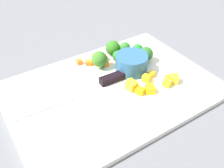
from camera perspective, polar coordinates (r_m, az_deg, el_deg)
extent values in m
plane|color=slate|center=(0.58, 0.00, -1.68)|extent=(4.00, 4.00, 0.00)
cube|color=white|center=(0.58, 0.00, -1.23)|extent=(0.47, 0.33, 0.01)
cylinder|color=#2C5F87|center=(0.62, 4.41, 4.72)|extent=(0.08, 0.08, 0.04)
cube|color=silver|center=(0.55, -15.77, -5.00)|extent=(0.14, 0.03, 0.00)
cube|color=black|center=(0.59, 0.65, 1.53)|extent=(0.08, 0.02, 0.02)
cube|color=orange|center=(0.65, -3.26, 5.19)|extent=(0.01, 0.01, 0.01)
cube|color=orange|center=(0.66, -1.90, 5.95)|extent=(0.02, 0.02, 0.01)
cube|color=orange|center=(0.65, -7.49, 5.01)|extent=(0.01, 0.01, 0.01)
cube|color=orange|center=(0.67, -3.08, 6.09)|extent=(0.02, 0.02, 0.01)
cube|color=orange|center=(0.64, -1.51, 4.73)|extent=(0.02, 0.02, 0.01)
cube|color=orange|center=(0.64, -3.07, 4.68)|extent=(0.02, 0.02, 0.01)
cube|color=orange|center=(0.66, -3.92, 5.92)|extent=(0.02, 0.02, 0.02)
cube|color=orange|center=(0.65, -4.97, 4.92)|extent=(0.02, 0.02, 0.01)
cube|color=yellow|center=(0.59, 7.76, 1.26)|extent=(0.02, 0.02, 0.02)
cube|color=yellow|center=(0.61, 8.83, 2.19)|extent=(0.02, 0.01, 0.01)
cube|color=yellow|center=(0.59, 12.34, 0.20)|extent=(0.02, 0.02, 0.02)
cube|color=yellow|center=(0.57, 4.41, -0.33)|extent=(0.03, 0.03, 0.02)
cube|color=yellow|center=(0.58, 4.20, 0.56)|extent=(0.02, 0.02, 0.01)
cube|color=yellow|center=(0.60, 13.87, 1.15)|extent=(0.03, 0.03, 0.02)
cube|color=yellow|center=(0.56, 6.35, -1.61)|extent=(0.02, 0.02, 0.01)
cube|color=yellow|center=(0.61, 12.51, 1.31)|extent=(0.02, 0.02, 0.01)
cube|color=yellow|center=(0.56, 8.53, -1.18)|extent=(0.03, 0.03, 0.02)
cylinder|color=#88B961|center=(0.66, 7.55, 5.58)|extent=(0.01, 0.01, 0.01)
sphere|color=#2E6528|center=(0.65, 7.67, 6.77)|extent=(0.04, 0.04, 0.04)
cylinder|color=#97B762|center=(0.68, 2.90, 7.20)|extent=(0.01, 0.01, 0.02)
sphere|color=#317A2B|center=(0.68, 2.94, 8.31)|extent=(0.03, 0.03, 0.03)
cylinder|color=#94BB6C|center=(0.66, 1.39, 5.44)|extent=(0.01, 0.01, 0.01)
sphere|color=#217C29|center=(0.65, 1.40, 6.34)|extent=(0.03, 0.03, 0.03)
cylinder|color=#85BC61|center=(0.68, 5.71, 6.72)|extent=(0.01, 0.01, 0.01)
sphere|color=#257A27|center=(0.67, 5.78, 7.74)|extent=(0.03, 0.03, 0.03)
cylinder|color=#81B95C|center=(0.63, -2.82, 4.30)|extent=(0.01, 0.01, 0.02)
sphere|color=#377324|center=(0.62, -2.87, 5.69)|extent=(0.04, 0.04, 0.04)
cylinder|color=#85B759|center=(0.69, 0.22, 7.06)|extent=(0.01, 0.01, 0.01)
sphere|color=#2E721C|center=(0.68, 0.22, 8.14)|extent=(0.04, 0.04, 0.04)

